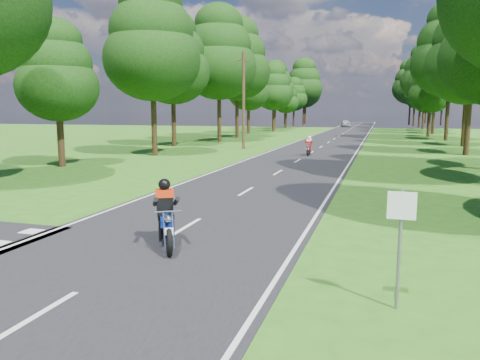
% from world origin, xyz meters
% --- Properties ---
extents(ground, '(160.00, 160.00, 0.00)m').
position_xyz_m(ground, '(0.00, 0.00, 0.00)').
color(ground, '#2B5E15').
rests_on(ground, ground).
extents(main_road, '(7.00, 140.00, 0.02)m').
position_xyz_m(main_road, '(0.00, 50.00, 0.01)').
color(main_road, black).
rests_on(main_road, ground).
extents(road_markings, '(7.40, 140.00, 0.01)m').
position_xyz_m(road_markings, '(-0.14, 48.13, 0.02)').
color(road_markings, silver).
rests_on(road_markings, main_road).
extents(treeline, '(40.00, 115.35, 14.78)m').
position_xyz_m(treeline, '(1.43, 60.06, 8.25)').
color(treeline, black).
rests_on(treeline, ground).
extents(telegraph_pole, '(1.20, 0.26, 8.00)m').
position_xyz_m(telegraph_pole, '(-6.00, 28.00, 4.07)').
color(telegraph_pole, '#382616').
rests_on(telegraph_pole, ground).
extents(road_sign, '(0.45, 0.07, 2.00)m').
position_xyz_m(road_sign, '(5.50, -2.01, 1.34)').
color(road_sign, slate).
rests_on(road_sign, ground).
extents(rider_near_blue, '(1.54, 2.01, 1.62)m').
position_xyz_m(rider_near_blue, '(0.29, 0.11, 0.83)').
color(rider_near_blue, '#0D2896').
rests_on(rider_near_blue, main_road).
extents(rider_far_red, '(0.63, 1.70, 1.40)m').
position_xyz_m(rider_far_red, '(0.14, 23.84, 0.72)').
color(rider_far_red, '#AD0D26').
rests_on(rider_far_red, main_road).
extents(distant_car, '(2.33, 4.23, 1.36)m').
position_xyz_m(distant_car, '(-1.68, 82.73, 0.70)').
color(distant_car, '#BABBC1').
rests_on(distant_car, main_road).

